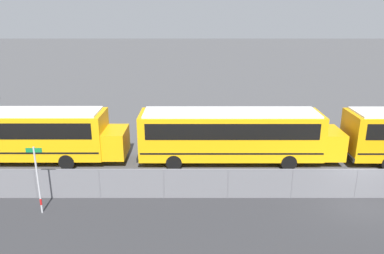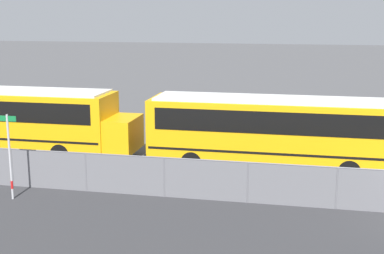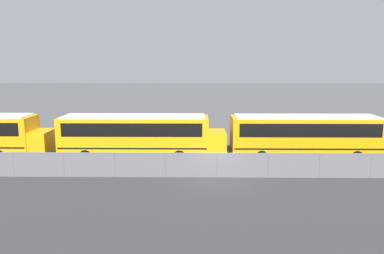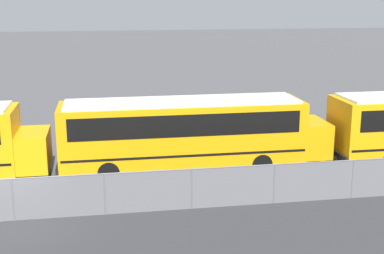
% 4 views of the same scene
% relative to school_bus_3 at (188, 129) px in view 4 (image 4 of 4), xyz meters
% --- Properties ---
extents(ground_plane, '(200.00, 200.00, 0.00)m').
position_rel_school_bus_3_xyz_m(ground_plane, '(-6.81, -4.47, -1.86)').
color(ground_plane, '#4C4C4F').
extents(fence, '(86.79, 0.07, 1.54)m').
position_rel_school_bus_3_xyz_m(fence, '(-6.81, -4.47, -1.07)').
color(fence, '#9EA0A5').
rests_on(fence, ground_plane).
extents(school_bus_3, '(11.94, 2.60, 3.15)m').
position_rel_school_bus_3_xyz_m(school_bus_3, '(0.00, 0.00, 0.00)').
color(school_bus_3, orange).
rests_on(school_bus_3, ground_plane).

